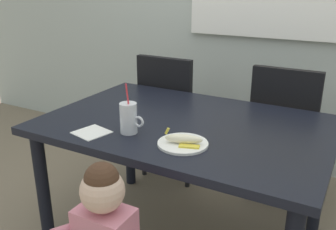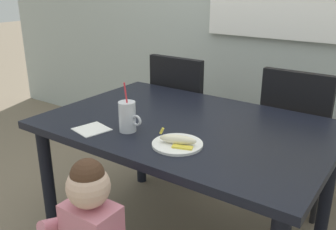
{
  "view_description": "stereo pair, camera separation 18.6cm",
  "coord_description": "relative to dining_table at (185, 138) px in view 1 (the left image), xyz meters",
  "views": [
    {
      "loc": [
        0.8,
        -1.63,
        1.46
      ],
      "look_at": [
        -0.05,
        -0.1,
        0.82
      ],
      "focal_mm": 39.65,
      "sensor_mm": 36.0,
      "label": 1
    },
    {
      "loc": [
        0.95,
        -1.54,
        1.46
      ],
      "look_at": [
        -0.05,
        -0.1,
        0.82
      ],
      "focal_mm": 39.65,
      "sensor_mm": 36.0,
      "label": 2
    }
  ],
  "objects": [
    {
      "name": "snack_plate",
      "position": [
        0.12,
        -0.27,
        0.1
      ],
      "size": [
        0.23,
        0.23,
        0.01
      ],
      "primitive_type": "cylinder",
      "color": "white",
      "rests_on": "dining_table"
    },
    {
      "name": "dining_chair_left",
      "position": [
        -0.44,
        0.68,
        -0.12
      ],
      "size": [
        0.44,
        0.44,
        0.96
      ],
      "rotation": [
        0.0,
        0.0,
        3.14
      ],
      "color": "black",
      "rests_on": "ground"
    },
    {
      "name": "paper_napkin",
      "position": [
        -0.33,
        -0.36,
        0.1
      ],
      "size": [
        0.18,
        0.18,
        0.0
      ],
      "primitive_type": "cube",
      "rotation": [
        0.0,
        0.0,
        -0.24
      ],
      "color": "white",
      "rests_on": "dining_table"
    },
    {
      "name": "dining_chair_right",
      "position": [
        0.38,
        0.73,
        -0.12
      ],
      "size": [
        0.44,
        0.44,
        0.96
      ],
      "rotation": [
        0.0,
        0.0,
        3.14
      ],
      "color": "black",
      "rests_on": "ground"
    },
    {
      "name": "peeled_banana",
      "position": [
        0.13,
        -0.27,
        0.12
      ],
      "size": [
        0.18,
        0.12,
        0.07
      ],
      "rotation": [
        0.0,
        0.0,
        0.31
      ],
      "color": "#F4EAC6",
      "rests_on": "snack_plate"
    },
    {
      "name": "dining_table",
      "position": [
        0.0,
        0.0,
        0.0
      ],
      "size": [
        1.47,
        0.99,
        0.76
      ],
      "color": "black",
      "rests_on": "ground"
    },
    {
      "name": "milk_cup",
      "position": [
        -0.17,
        -0.27,
        0.16
      ],
      "size": [
        0.13,
        0.08,
        0.25
      ],
      "color": "silver",
      "rests_on": "dining_table"
    }
  ]
}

